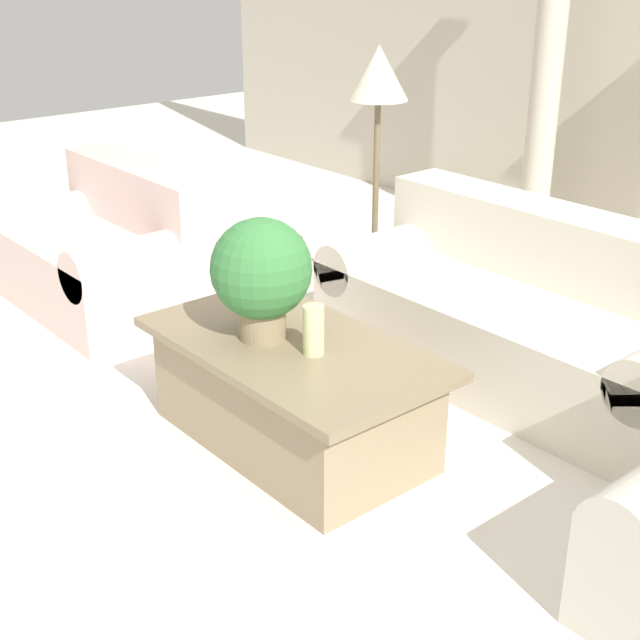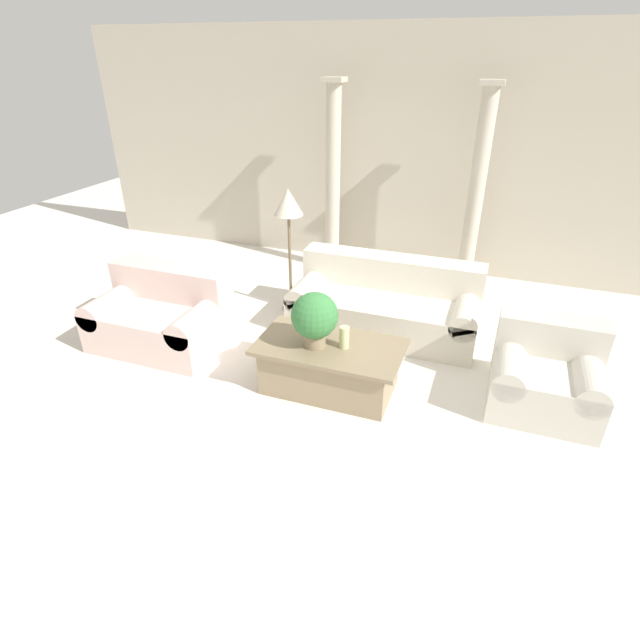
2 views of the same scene
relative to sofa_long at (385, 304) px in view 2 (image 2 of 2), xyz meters
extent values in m
plane|color=silver|center=(-0.22, -0.95, -0.32)|extent=(16.00, 16.00, 0.00)
cube|color=beige|center=(-0.22, 2.05, 1.28)|extent=(10.00, 0.06, 3.20)
cube|color=beige|center=(0.00, -0.06, -0.10)|extent=(2.07, 0.92, 0.44)
cube|color=beige|center=(0.00, 0.24, 0.30)|extent=(2.07, 0.32, 0.36)
cylinder|color=beige|center=(-0.89, -0.06, 0.10)|extent=(0.28, 0.92, 0.28)
cylinder|color=beige|center=(0.89, -0.06, 0.10)|extent=(0.28, 0.92, 0.28)
cube|color=beige|center=(-2.22, -1.16, -0.10)|extent=(1.36, 0.92, 0.44)
cube|color=beige|center=(-2.22, -0.86, 0.30)|extent=(1.36, 0.32, 0.36)
cylinder|color=beige|center=(-2.77, -1.16, 0.10)|extent=(0.28, 0.92, 0.28)
cylinder|color=beige|center=(-1.68, -1.16, 0.10)|extent=(0.28, 0.92, 0.28)
cube|color=#998466|center=(-0.22, -1.31, -0.10)|extent=(1.19, 0.66, 0.44)
cube|color=#897759|center=(-0.22, -1.31, 0.14)|extent=(1.35, 0.75, 0.04)
cylinder|color=#937F60|center=(-0.35, -1.37, 0.22)|extent=(0.20, 0.20, 0.13)
sphere|color=#387A3D|center=(-0.35, -1.37, 0.47)|extent=(0.42, 0.42, 0.42)
cylinder|color=beige|center=(-0.09, -1.30, 0.26)|extent=(0.09, 0.09, 0.21)
cylinder|color=brown|center=(-1.21, 0.10, -0.31)|extent=(0.22, 0.22, 0.03)
cylinder|color=brown|center=(-1.21, 0.10, 0.29)|extent=(0.04, 0.04, 1.18)
cone|color=beige|center=(-1.21, 0.10, 1.03)|extent=(0.34, 0.34, 0.30)
cylinder|color=beige|center=(-1.18, 1.59, 0.93)|extent=(0.20, 0.20, 2.51)
cube|color=beige|center=(-1.18, 1.59, 2.21)|extent=(0.28, 0.28, 0.06)
cylinder|color=beige|center=(0.73, 1.59, 0.93)|extent=(0.20, 0.20, 2.51)
cube|color=beige|center=(0.73, 1.59, 2.21)|extent=(0.28, 0.28, 0.06)
cube|color=beige|center=(1.67, -0.93, -0.11)|extent=(0.92, 0.84, 0.43)
cube|color=beige|center=(1.67, -0.65, 0.28)|extent=(0.92, 0.29, 0.34)
cylinder|color=beige|center=(1.35, -0.93, 0.07)|extent=(0.28, 0.84, 0.28)
cylinder|color=beige|center=(1.99, -0.93, 0.07)|extent=(0.28, 0.84, 0.28)
camera|label=1|loc=(2.44, -3.39, 1.72)|focal=50.00mm
camera|label=2|loc=(1.03, -5.02, 2.53)|focal=28.00mm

